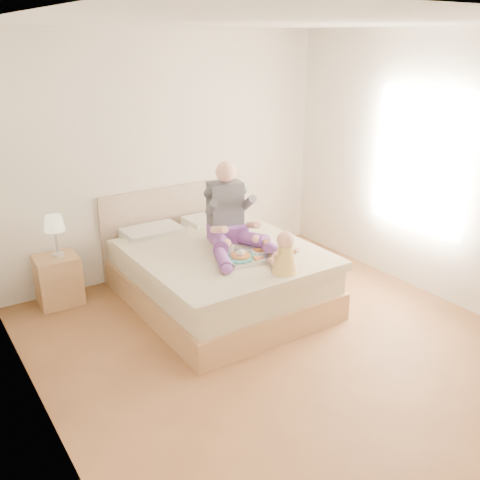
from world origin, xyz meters
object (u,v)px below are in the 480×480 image
nightstand (59,280)px  tray (250,255)px  adult (232,221)px  baby (285,256)px  bed (215,270)px

nightstand → tray: tray is taller
nightstand → adult: bearing=-27.8°
tray → baby: baby is taller
nightstand → baby: size_ratio=1.32×
bed → tray: (0.10, -0.50, 0.32)m
nightstand → baby: baby is taller
nightstand → baby: 2.40m
bed → tray: bearing=-78.5°
bed → nightstand: size_ratio=4.22×
adult → baby: adult is taller
bed → nightstand: 1.61m
tray → adult: bearing=93.8°
bed → nightstand: (-1.40, 0.80, -0.06)m
adult → tray: (-0.05, -0.39, -0.22)m
bed → adult: bearing=-35.3°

